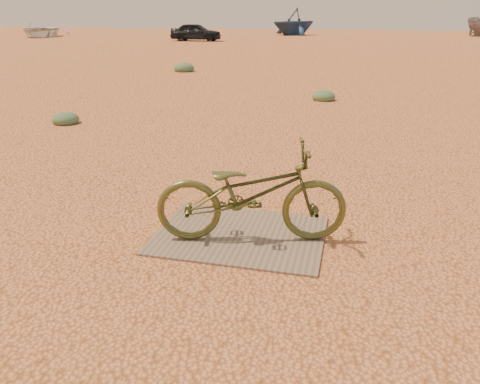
% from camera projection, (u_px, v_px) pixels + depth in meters
% --- Properties ---
extents(ground, '(120.00, 120.00, 0.00)m').
position_uv_depth(ground, '(208.00, 238.00, 4.48)').
color(ground, '#E68C53').
rests_on(ground, ground).
extents(plywood_board, '(1.60, 1.22, 0.02)m').
position_uv_depth(plywood_board, '(240.00, 235.00, 4.51)').
color(plywood_board, '#7A674E').
rests_on(plywood_board, ground).
extents(bicycle, '(1.83, 1.01, 0.91)m').
position_uv_depth(bicycle, '(252.00, 193.00, 4.25)').
color(bicycle, '#4C5225').
rests_on(bicycle, plywood_board).
extents(car, '(3.92, 1.77, 1.31)m').
position_uv_depth(car, '(196.00, 32.00, 35.63)').
color(car, black).
rests_on(car, ground).
extents(boat_near_left, '(5.57, 6.67, 1.19)m').
position_uv_depth(boat_near_left, '(40.00, 30.00, 41.69)').
color(boat_near_left, silver).
rests_on(boat_near_left, ground).
extents(boat_far_left, '(6.23, 6.25, 2.49)m').
position_uv_depth(boat_far_left, '(294.00, 21.00, 44.69)').
color(boat_far_left, navy).
rests_on(boat_far_left, ground).
extents(kale_a, '(0.51, 0.51, 0.28)m').
position_uv_depth(kale_a, '(66.00, 123.00, 9.11)').
color(kale_a, '#53764D').
rests_on(kale_a, ground).
extents(kale_b, '(0.57, 0.57, 0.31)m').
position_uv_depth(kale_b, '(323.00, 100.00, 11.53)').
color(kale_b, '#53764D').
rests_on(kale_b, ground).
extents(kale_c, '(0.75, 0.75, 0.41)m').
position_uv_depth(kale_c, '(184.00, 71.00, 17.20)').
color(kale_c, '#53764D').
rests_on(kale_c, ground).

